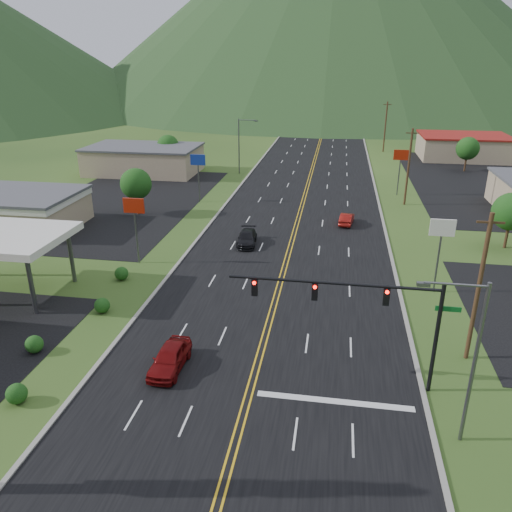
% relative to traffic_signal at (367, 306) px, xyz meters
% --- Properties ---
extents(traffic_signal, '(13.10, 0.43, 7.00)m').
position_rel_traffic_signal_xyz_m(traffic_signal, '(0.00, 0.00, 0.00)').
color(traffic_signal, black).
rests_on(traffic_signal, ground).
extents(streetlight_east, '(3.28, 0.25, 9.00)m').
position_rel_traffic_signal_xyz_m(streetlight_east, '(4.70, -4.00, -0.15)').
color(streetlight_east, '#59595E').
rests_on(streetlight_east, ground).
extents(streetlight_west, '(3.28, 0.25, 9.00)m').
position_rel_traffic_signal_xyz_m(streetlight_west, '(-18.16, 56.00, -0.15)').
color(streetlight_west, '#59595E').
rests_on(streetlight_west, ground).
extents(gas_canopy, '(10.00, 8.00, 5.30)m').
position_rel_traffic_signal_xyz_m(gas_canopy, '(-28.48, 8.00, -0.46)').
color(gas_canopy, white).
rests_on(gas_canopy, ground).
extents(building_west_mid, '(14.40, 10.40, 4.10)m').
position_rel_traffic_signal_xyz_m(building_west_mid, '(-38.48, 24.00, -3.06)').
color(building_west_mid, tan).
rests_on(building_west_mid, ground).
extents(building_west_far, '(18.40, 11.40, 4.50)m').
position_rel_traffic_signal_xyz_m(building_west_far, '(-34.48, 54.00, -3.07)').
color(building_west_far, tan).
rests_on(building_west_far, ground).
extents(building_east_far, '(16.40, 12.40, 4.50)m').
position_rel_traffic_signal_xyz_m(building_east_far, '(21.52, 76.00, -3.07)').
color(building_east_far, tan).
rests_on(building_east_far, ground).
extents(pole_sign_west_a, '(2.00, 0.18, 6.40)m').
position_rel_traffic_signal_xyz_m(pole_sign_west_a, '(-20.48, 16.00, -0.28)').
color(pole_sign_west_a, '#59595E').
rests_on(pole_sign_west_a, ground).
extents(pole_sign_west_b, '(2.00, 0.18, 6.40)m').
position_rel_traffic_signal_xyz_m(pole_sign_west_b, '(-20.48, 38.00, -0.28)').
color(pole_sign_west_b, '#59595E').
rests_on(pole_sign_west_b, ground).
extents(pole_sign_east_a, '(2.00, 0.18, 6.40)m').
position_rel_traffic_signal_xyz_m(pole_sign_east_a, '(6.52, 14.00, -0.28)').
color(pole_sign_east_a, '#59595E').
rests_on(pole_sign_east_a, ground).
extents(pole_sign_east_b, '(2.00, 0.18, 6.40)m').
position_rel_traffic_signal_xyz_m(pole_sign_east_b, '(6.52, 46.00, -0.28)').
color(pole_sign_east_b, '#59595E').
rests_on(pole_sign_east_b, ground).
extents(tree_west_a, '(3.84, 3.84, 5.82)m').
position_rel_traffic_signal_xyz_m(tree_west_a, '(-26.48, 31.00, -1.44)').
color(tree_west_a, '#382314').
rests_on(tree_west_a, ground).
extents(tree_west_b, '(3.84, 3.84, 5.82)m').
position_rel_traffic_signal_xyz_m(tree_west_b, '(-31.48, 58.00, -1.44)').
color(tree_west_b, '#382314').
rests_on(tree_west_b, ground).
extents(tree_east_a, '(3.84, 3.84, 5.82)m').
position_rel_traffic_signal_xyz_m(tree_east_a, '(15.52, 26.00, -1.44)').
color(tree_east_a, '#382314').
rests_on(tree_east_a, ground).
extents(tree_east_b, '(3.84, 3.84, 5.82)m').
position_rel_traffic_signal_xyz_m(tree_east_b, '(19.52, 64.00, -1.44)').
color(tree_east_b, '#382314').
rests_on(tree_east_b, ground).
extents(utility_pole_a, '(1.60, 0.28, 10.00)m').
position_rel_traffic_signal_xyz_m(utility_pole_a, '(7.02, 4.00, -0.20)').
color(utility_pole_a, '#382314').
rests_on(utility_pole_a, ground).
extents(utility_pole_b, '(1.60, 0.28, 10.00)m').
position_rel_traffic_signal_xyz_m(utility_pole_b, '(7.02, 41.00, -0.20)').
color(utility_pole_b, '#382314').
rests_on(utility_pole_b, ground).
extents(utility_pole_c, '(1.60, 0.28, 10.00)m').
position_rel_traffic_signal_xyz_m(utility_pole_c, '(7.02, 81.00, -0.20)').
color(utility_pole_c, '#382314').
rests_on(utility_pole_c, ground).
extents(utility_pole_d, '(1.60, 0.28, 10.00)m').
position_rel_traffic_signal_xyz_m(utility_pole_d, '(7.02, 121.00, -0.20)').
color(utility_pole_d, '#382314').
rests_on(utility_pole_d, ground).
extents(car_red_near, '(1.95, 4.58, 1.55)m').
position_rel_traffic_signal_xyz_m(car_red_near, '(-11.87, -0.39, -4.56)').
color(car_red_near, maroon).
rests_on(car_red_near, ground).
extents(car_dark_mid, '(2.30, 4.83, 1.36)m').
position_rel_traffic_signal_xyz_m(car_dark_mid, '(-11.08, 22.55, -4.65)').
color(car_dark_mid, black).
rests_on(car_dark_mid, ground).
extents(car_red_far, '(1.90, 4.15, 1.32)m').
position_rel_traffic_signal_xyz_m(car_red_far, '(-0.70, 31.13, -4.67)').
color(car_red_far, maroon).
rests_on(car_red_far, ground).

